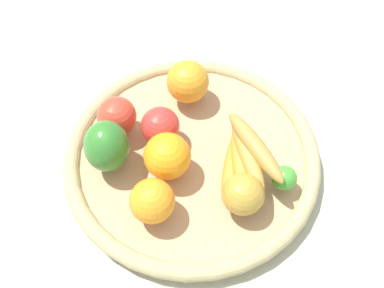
{
  "coord_description": "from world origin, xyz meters",
  "views": [
    {
      "loc": [
        0.33,
        -0.3,
        0.72
      ],
      "look_at": [
        0.0,
        0.0,
        0.06
      ],
      "focal_mm": 41.98,
      "sensor_mm": 36.0,
      "label": 1
    }
  ],
  "objects_px": {
    "banana_bunch": "(244,155)",
    "apple_0": "(243,194)",
    "orange_2": "(169,158)",
    "orange_1": "(188,82)",
    "apple_1": "(117,116)",
    "apple_2": "(160,126)",
    "orange_0": "(152,201)",
    "lime_0": "(284,178)",
    "bell_pepper": "(107,146)"
  },
  "relations": [
    {
      "from": "banana_bunch",
      "to": "apple_0",
      "type": "xyz_separation_m",
      "value": [
        0.05,
        -0.05,
        -0.0
      ]
    },
    {
      "from": "orange_2",
      "to": "orange_1",
      "type": "height_order",
      "value": "same"
    },
    {
      "from": "orange_1",
      "to": "apple_0",
      "type": "distance_m",
      "value": 0.25
    },
    {
      "from": "orange_2",
      "to": "apple_1",
      "type": "bearing_deg",
      "value": -176.14
    },
    {
      "from": "orange_2",
      "to": "apple_2",
      "type": "relative_size",
      "value": 1.16
    },
    {
      "from": "orange_2",
      "to": "orange_0",
      "type": "bearing_deg",
      "value": -59.59
    },
    {
      "from": "apple_2",
      "to": "orange_2",
      "type": "bearing_deg",
      "value": -28.7
    },
    {
      "from": "apple_2",
      "to": "orange_0",
      "type": "height_order",
      "value": "orange_0"
    },
    {
      "from": "lime_0",
      "to": "orange_0",
      "type": "xyz_separation_m",
      "value": [
        -0.11,
        -0.2,
        0.02
      ]
    },
    {
      "from": "orange_2",
      "to": "apple_2",
      "type": "bearing_deg",
      "value": 151.3
    },
    {
      "from": "bell_pepper",
      "to": "apple_0",
      "type": "xyz_separation_m",
      "value": [
        0.22,
        0.11,
        -0.01
      ]
    },
    {
      "from": "orange_1",
      "to": "apple_1",
      "type": "bearing_deg",
      "value": -101.34
    },
    {
      "from": "banana_bunch",
      "to": "orange_0",
      "type": "relative_size",
      "value": 2.2
    },
    {
      "from": "apple_0",
      "to": "orange_0",
      "type": "bearing_deg",
      "value": -127.56
    },
    {
      "from": "apple_0",
      "to": "orange_2",
      "type": "bearing_deg",
      "value": -161.41
    },
    {
      "from": "orange_0",
      "to": "apple_1",
      "type": "xyz_separation_m",
      "value": [
        -0.18,
        0.06,
        -0.0
      ]
    },
    {
      "from": "lime_0",
      "to": "apple_1",
      "type": "height_order",
      "value": "apple_1"
    },
    {
      "from": "orange_2",
      "to": "orange_0",
      "type": "height_order",
      "value": "orange_2"
    },
    {
      "from": "bell_pepper",
      "to": "orange_0",
      "type": "height_order",
      "value": "bell_pepper"
    },
    {
      "from": "orange_2",
      "to": "orange_1",
      "type": "bearing_deg",
      "value": 126.85
    },
    {
      "from": "orange_1",
      "to": "apple_1",
      "type": "height_order",
      "value": "orange_1"
    },
    {
      "from": "orange_2",
      "to": "apple_1",
      "type": "xyz_separation_m",
      "value": [
        -0.13,
        -0.01,
        -0.0
      ]
    },
    {
      "from": "banana_bunch",
      "to": "apple_2",
      "type": "distance_m",
      "value": 0.16
    },
    {
      "from": "bell_pepper",
      "to": "banana_bunch",
      "type": "relative_size",
      "value": 0.59
    },
    {
      "from": "lime_0",
      "to": "orange_1",
      "type": "distance_m",
      "value": 0.26
    },
    {
      "from": "orange_1",
      "to": "banana_bunch",
      "type": "bearing_deg",
      "value": -12.06
    },
    {
      "from": "banana_bunch",
      "to": "orange_0",
      "type": "bearing_deg",
      "value": -103.1
    },
    {
      "from": "orange_2",
      "to": "orange_0",
      "type": "distance_m",
      "value": 0.08
    },
    {
      "from": "bell_pepper",
      "to": "apple_0",
      "type": "relative_size",
      "value": 1.36
    },
    {
      "from": "apple_2",
      "to": "banana_bunch",
      "type": "bearing_deg",
      "value": 23.7
    },
    {
      "from": "apple_0",
      "to": "apple_2",
      "type": "xyz_separation_m",
      "value": [
        -0.19,
        -0.01,
        -0.0
      ]
    },
    {
      "from": "banana_bunch",
      "to": "apple_1",
      "type": "bearing_deg",
      "value": -153.42
    },
    {
      "from": "orange_1",
      "to": "orange_0",
      "type": "distance_m",
      "value": 0.26
    },
    {
      "from": "orange_2",
      "to": "banana_bunch",
      "type": "height_order",
      "value": "orange_2"
    },
    {
      "from": "bell_pepper",
      "to": "orange_1",
      "type": "xyz_separation_m",
      "value": [
        -0.02,
        0.2,
        -0.01
      ]
    },
    {
      "from": "orange_1",
      "to": "orange_0",
      "type": "height_order",
      "value": "orange_1"
    },
    {
      "from": "bell_pepper",
      "to": "apple_0",
      "type": "bearing_deg",
      "value": -113.87
    },
    {
      "from": "orange_0",
      "to": "apple_2",
      "type": "bearing_deg",
      "value": 134.73
    },
    {
      "from": "banana_bunch",
      "to": "apple_0",
      "type": "relative_size",
      "value": 2.3
    },
    {
      "from": "banana_bunch",
      "to": "apple_0",
      "type": "distance_m",
      "value": 0.07
    },
    {
      "from": "orange_2",
      "to": "orange_1",
      "type": "relative_size",
      "value": 1.0
    },
    {
      "from": "banana_bunch",
      "to": "orange_1",
      "type": "height_order",
      "value": "orange_1"
    },
    {
      "from": "bell_pepper",
      "to": "orange_2",
      "type": "bearing_deg",
      "value": -103.13
    },
    {
      "from": "bell_pepper",
      "to": "lime_0",
      "type": "xyz_separation_m",
      "value": [
        0.24,
        0.19,
        -0.03
      ]
    },
    {
      "from": "orange_2",
      "to": "orange_0",
      "type": "xyz_separation_m",
      "value": [
        0.04,
        -0.07,
        -0.0
      ]
    },
    {
      "from": "apple_1",
      "to": "banana_bunch",
      "type": "bearing_deg",
      "value": 26.58
    },
    {
      "from": "apple_0",
      "to": "apple_1",
      "type": "xyz_separation_m",
      "value": [
        -0.26,
        -0.05,
        0.0
      ]
    },
    {
      "from": "banana_bunch",
      "to": "apple_1",
      "type": "relative_size",
      "value": 2.26
    },
    {
      "from": "apple_1",
      "to": "apple_2",
      "type": "bearing_deg",
      "value": 32.14
    },
    {
      "from": "lime_0",
      "to": "orange_0",
      "type": "height_order",
      "value": "orange_0"
    }
  ]
}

